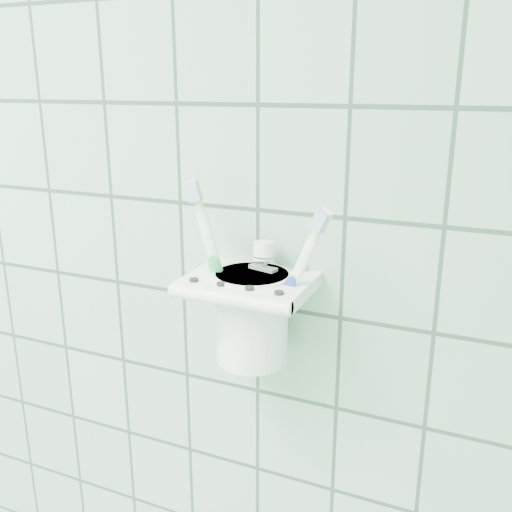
{
  "coord_description": "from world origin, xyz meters",
  "views": [
    {
      "loc": [
        0.88,
        0.6,
        1.51
      ],
      "look_at": [
        0.67,
        1.1,
        1.35
      ],
      "focal_mm": 40.0,
      "sensor_mm": 36.0,
      "label": 1
    }
  ],
  "objects_px": {
    "toothbrush_orange": "(261,270)",
    "holder_bracket": "(250,285)",
    "toothbrush_blue": "(270,266)",
    "toothpaste_tube": "(259,291)",
    "cup": "(252,314)",
    "toothbrush_pink": "(239,268)"
  },
  "relations": [
    {
      "from": "toothbrush_orange",
      "to": "holder_bracket",
      "type": "bearing_deg",
      "value": -119.28
    },
    {
      "from": "toothbrush_blue",
      "to": "toothpaste_tube",
      "type": "xyz_separation_m",
      "value": [
        -0.01,
        0.0,
        -0.03
      ]
    },
    {
      "from": "cup",
      "to": "toothbrush_blue",
      "type": "height_order",
      "value": "toothbrush_blue"
    },
    {
      "from": "toothbrush_blue",
      "to": "toothbrush_orange",
      "type": "height_order",
      "value": "toothbrush_blue"
    },
    {
      "from": "holder_bracket",
      "to": "toothbrush_pink",
      "type": "relative_size",
      "value": 0.67
    },
    {
      "from": "toothbrush_pink",
      "to": "cup",
      "type": "bearing_deg",
      "value": 13.88
    },
    {
      "from": "toothbrush_blue",
      "to": "toothbrush_orange",
      "type": "xyz_separation_m",
      "value": [
        -0.01,
        0.0,
        -0.01
      ]
    },
    {
      "from": "holder_bracket",
      "to": "toothpaste_tube",
      "type": "distance_m",
      "value": 0.02
    },
    {
      "from": "toothbrush_orange",
      "to": "toothbrush_blue",
      "type": "bearing_deg",
      "value": 12.89
    },
    {
      "from": "cup",
      "to": "toothpaste_tube",
      "type": "bearing_deg",
      "value": 52.86
    },
    {
      "from": "holder_bracket",
      "to": "toothbrush_orange",
      "type": "distance_m",
      "value": 0.02
    },
    {
      "from": "cup",
      "to": "toothbrush_pink",
      "type": "height_order",
      "value": "toothbrush_pink"
    },
    {
      "from": "toothpaste_tube",
      "to": "holder_bracket",
      "type": "bearing_deg",
      "value": -104.13
    },
    {
      "from": "holder_bracket",
      "to": "toothbrush_pink",
      "type": "height_order",
      "value": "toothbrush_pink"
    },
    {
      "from": "toothbrush_blue",
      "to": "toothbrush_orange",
      "type": "distance_m",
      "value": 0.01
    },
    {
      "from": "toothbrush_orange",
      "to": "toothpaste_tube",
      "type": "relative_size",
      "value": 1.48
    },
    {
      "from": "cup",
      "to": "toothpaste_tube",
      "type": "distance_m",
      "value": 0.03
    },
    {
      "from": "toothbrush_pink",
      "to": "toothbrush_orange",
      "type": "distance_m",
      "value": 0.02
    },
    {
      "from": "cup",
      "to": "toothbrush_pink",
      "type": "relative_size",
      "value": 0.52
    },
    {
      "from": "toothbrush_pink",
      "to": "toothpaste_tube",
      "type": "bearing_deg",
      "value": 23.27
    },
    {
      "from": "cup",
      "to": "toothbrush_pink",
      "type": "xyz_separation_m",
      "value": [
        -0.01,
        -0.01,
        0.06
      ]
    },
    {
      "from": "holder_bracket",
      "to": "toothpaste_tube",
      "type": "relative_size",
      "value": 1.04
    }
  ]
}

